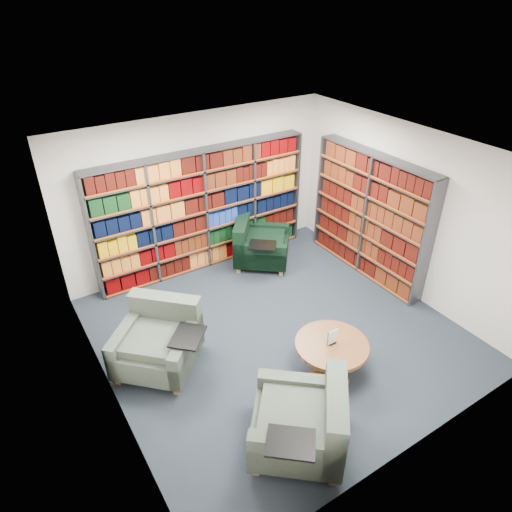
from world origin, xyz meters
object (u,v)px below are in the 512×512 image
coffee_table (331,349)px  chair_teal_front (306,424)px  chair_teal_left (160,341)px  chair_green_right (257,246)px

coffee_table → chair_teal_front: bearing=-142.8°
chair_teal_left → coffee_table: chair_teal_left is taller
chair_teal_left → coffee_table: 2.35m
chair_green_right → coffee_table: chair_green_right is taller
chair_teal_left → chair_teal_front: (0.86, -2.18, 0.00)m
chair_teal_left → chair_green_right: size_ratio=1.06×
chair_teal_left → chair_teal_front: size_ratio=1.00×
chair_teal_left → chair_teal_front: chair_teal_front is taller
chair_teal_left → chair_teal_front: 2.34m
chair_green_right → chair_teal_front: chair_teal_front is taller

